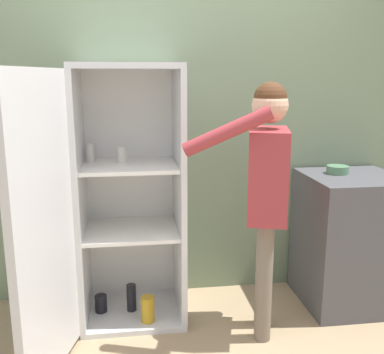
{
  "coord_description": "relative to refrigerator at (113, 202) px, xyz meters",
  "views": [
    {
      "loc": [
        -0.3,
        -2.16,
        1.57
      ],
      "look_at": [
        0.08,
        0.64,
        0.94
      ],
      "focal_mm": 42.0,
      "sensor_mm": 36.0,
      "label": 1
    }
  ],
  "objects": [
    {
      "name": "refrigerator",
      "position": [
        0.0,
        0.0,
        0.0
      ],
      "size": [
        0.87,
        1.21,
        1.65
      ],
      "color": "silver",
      "rests_on": "ground_plane"
    },
    {
      "name": "bowl",
      "position": [
        1.52,
        0.15,
        0.13
      ],
      "size": [
        0.15,
        0.15,
        0.05
      ],
      "color": "#517F5B",
      "rests_on": "counter"
    },
    {
      "name": "wall_back",
      "position": [
        0.42,
        0.43,
        0.46
      ],
      "size": [
        7.0,
        0.06,
        2.55
      ],
      "color": "gray",
      "rests_on": "ground_plane"
    },
    {
      "name": "person",
      "position": [
        0.89,
        -0.24,
        0.17
      ],
      "size": [
        0.68,
        0.51,
        1.54
      ],
      "color": "#726656",
      "rests_on": "ground_plane"
    },
    {
      "name": "counter",
      "position": [
        1.61,
        0.07,
        -0.35
      ],
      "size": [
        0.63,
        0.63,
        0.92
      ],
      "color": "#4C4C51",
      "rests_on": "ground_plane"
    }
  ]
}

